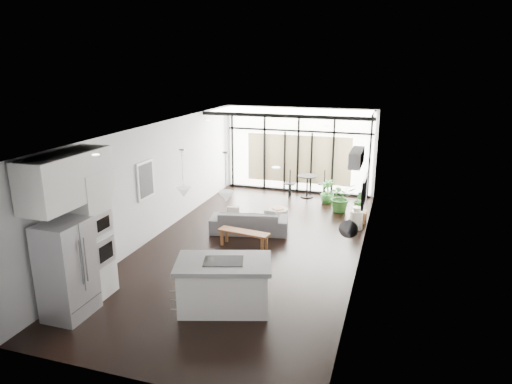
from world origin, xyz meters
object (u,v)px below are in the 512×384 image
Objects in this scene: pouf at (278,216)px; milk_can at (357,218)px; console_bench at (244,239)px; fridge at (67,270)px; sofa at (249,218)px; tv at (365,191)px; island at (224,285)px.

milk_can is (2.06, 0.27, 0.09)m from pouf.
pouf reaches higher than console_bench.
fridge is at bearing -126.76° from milk_can.
milk_can reaches higher than pouf.
sofa is at bearing -124.68° from pouf.
console_bench is at bearing 63.20° from fridge.
pouf is at bearing 164.57° from tv.
sofa is 3.26× the size of milk_can.
sofa is 2.81m from milk_can.
console_bench is 1.13× the size of tv.
sofa is 1.58× the size of console_bench.
milk_can is 1.35m from tv.
fridge is 1.37× the size of console_bench.
island is at bearing 89.70° from sofa.
tv is at bearing 47.16° from fridge.
milk_can is at bearing 7.36° from pouf.
milk_can is (2.60, 1.05, -0.08)m from sofa.
tv reaches higher than console_bench.
milk_can is 0.55× the size of tv.
island reaches higher than sofa.
console_bench is 1.80m from pouf.
fridge reaches higher than island.
pouf is 0.49× the size of tv.
sofa is at bearing -176.67° from tv.
tv is at bearing -15.43° from pouf.
pouf is 2.59m from tv.
pouf is 0.90× the size of milk_can.
fridge is at bearing -112.19° from pouf.
fridge reaches higher than milk_can.
tv is (2.81, 0.16, 0.92)m from sofa.
tv is (2.27, -0.63, 1.08)m from pouf.
sofa reaches higher than pouf.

